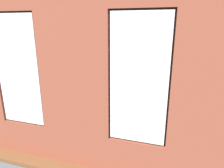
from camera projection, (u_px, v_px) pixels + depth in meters
ground_plane at (117, 111)px, 6.81m from camera, size 6.22×6.49×0.10m
brick_wall_with_windows at (74, 89)px, 3.72m from camera, size 5.62×0.30×3.32m
white_wall_right at (39, 58)px, 6.94m from camera, size 0.10×5.49×3.32m
couch_by_window at (61, 128)px, 4.91m from camera, size 1.72×0.87×0.80m
couch_left at (183, 113)px, 5.74m from camera, size 0.96×1.78×0.80m
coffee_table at (113, 99)px, 6.76m from camera, size 1.32×0.79×0.40m
cup_ceramic at (110, 95)px, 6.87m from camera, size 0.08×0.08×0.09m
table_plant_small at (101, 95)px, 6.72m from camera, size 0.13×0.13×0.20m
remote_black at (115, 99)px, 6.61m from camera, size 0.09×0.18×0.02m
remote_gray at (125, 97)px, 6.76m from camera, size 0.10×0.18×0.02m
remote_silver at (113, 97)px, 6.74m from camera, size 0.07×0.17×0.02m
media_console at (46, 99)px, 7.02m from camera, size 1.22×0.42×0.51m
tv_flatscreen at (44, 82)px, 6.84m from camera, size 1.12×0.20×0.74m
potted_plant_corner_near_left at (186, 80)px, 8.03m from camera, size 0.79×0.71×1.08m
potted_plant_by_left_couch at (170, 95)px, 7.04m from camera, size 0.44×0.44×0.60m
potted_plant_foreground_right at (85, 73)px, 9.25m from camera, size 0.74×0.74×1.14m
potted_plant_between_couches at (112, 128)px, 4.52m from camera, size 0.48×0.48×0.81m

